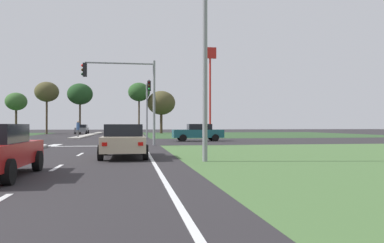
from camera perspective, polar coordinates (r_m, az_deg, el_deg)
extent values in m
plane|color=#282628|center=(34.66, -19.01, -2.93)|extent=(200.00, 200.00, 0.00)
cube|color=#2D4C28|center=(61.78, 9.39, -1.90)|extent=(35.00, 35.00, 0.01)
cube|color=#ADA89E|center=(59.43, -14.81, -1.88)|extent=(1.20, 36.00, 0.14)
cube|color=silver|center=(13.78, -19.58, -6.52)|extent=(0.14, 2.00, 0.01)
cube|color=silver|center=(19.69, -16.36, -4.73)|extent=(0.14, 2.00, 0.01)
cube|color=silver|center=(16.19, -6.02, -5.66)|extent=(0.14, 24.00, 0.01)
cube|color=silver|center=(27.23, -13.67, -3.58)|extent=(6.40, 0.50, 0.01)
cube|color=silver|center=(30.30, -26.24, -3.23)|extent=(0.70, 2.80, 0.01)
cube|color=silver|center=(29.98, -24.14, -3.27)|extent=(0.70, 2.80, 0.01)
cube|color=silver|center=(29.70, -21.99, -3.31)|extent=(0.70, 2.80, 0.01)
cube|color=silver|center=(29.46, -19.81, -3.34)|extent=(0.70, 2.80, 0.01)
cube|color=#19565B|center=(34.86, 0.86, -1.82)|extent=(4.58, 1.76, 0.72)
cube|color=black|center=(34.88, 1.10, -0.80)|extent=(2.11, 1.55, 0.52)
cube|color=red|center=(34.68, 4.81, -1.71)|extent=(0.04, 0.20, 0.14)
cube|color=red|center=(35.98, 4.30, -1.67)|extent=(0.04, 0.20, 0.14)
cylinder|color=black|center=(33.78, -1.34, -2.48)|extent=(0.64, 0.22, 0.64)
cylinder|color=black|center=(35.53, -1.72, -2.39)|extent=(0.64, 0.22, 0.64)
cylinder|color=black|center=(34.29, 3.52, -2.45)|extent=(0.64, 0.22, 0.64)
cylinder|color=black|center=(36.02, 2.91, -2.36)|extent=(0.64, 0.22, 0.64)
cube|color=slate|center=(66.20, -16.14, -1.21)|extent=(1.76, 4.60, 0.74)
cube|color=black|center=(66.35, -16.12, -0.66)|extent=(1.55, 2.12, 0.52)
cube|color=red|center=(68.43, -15.34, -1.13)|extent=(0.20, 0.04, 0.14)
cube|color=red|center=(68.59, -16.45, -1.12)|extent=(0.20, 0.04, 0.14)
cylinder|color=black|center=(64.64, -15.53, -1.55)|extent=(0.22, 0.64, 0.64)
cylinder|color=black|center=(64.87, -17.07, -1.54)|extent=(0.22, 0.64, 0.64)
cylinder|color=black|center=(67.57, -15.24, -1.51)|extent=(0.22, 0.64, 0.64)
cylinder|color=black|center=(67.78, -16.72, -1.50)|extent=(0.22, 0.64, 0.64)
cylinder|color=black|center=(13.02, -22.08, -5.47)|extent=(0.22, 0.64, 0.64)
cylinder|color=black|center=(10.25, -25.75, -6.79)|extent=(0.22, 0.64, 0.64)
cube|color=#BCAD8E|center=(17.40, -10.15, -3.19)|extent=(1.82, 4.53, 0.65)
cube|color=black|center=(17.23, -10.15, -1.28)|extent=(1.60, 2.09, 0.52)
cube|color=red|center=(15.15, -12.94, -3.34)|extent=(0.20, 0.04, 0.14)
cube|color=red|center=(15.11, -7.69, -3.35)|extent=(0.20, 0.04, 0.14)
cylinder|color=black|center=(18.91, -12.83, -3.96)|extent=(0.22, 0.64, 0.64)
cylinder|color=black|center=(18.87, -7.29, -3.98)|extent=(0.22, 0.64, 0.64)
cylinder|color=black|center=(16.02, -13.52, -4.57)|extent=(0.22, 0.64, 0.64)
cylinder|color=black|center=(15.98, -6.97, -4.59)|extent=(0.22, 0.64, 0.64)
cylinder|color=gray|center=(40.77, -6.76, 1.54)|extent=(0.18, 0.18, 5.88)
cylinder|color=gray|center=(38.39, -6.61, 5.70)|extent=(0.12, 5.17, 0.12)
cube|color=black|center=(35.76, -6.44, 5.31)|extent=(0.32, 0.26, 0.95)
sphere|color=#360503|center=(35.64, -6.42, 5.82)|extent=(0.20, 0.20, 0.20)
sphere|color=#3A2405|center=(35.60, -6.42, 5.34)|extent=(0.20, 0.20, 0.20)
sphere|color=green|center=(35.58, -6.42, 4.86)|extent=(0.20, 0.20, 0.20)
cylinder|color=gray|center=(27.60, -5.69, 2.78)|extent=(0.18, 0.18, 6.11)
cylinder|color=gray|center=(27.87, -10.72, 8.56)|extent=(4.84, 0.12, 0.12)
cube|color=black|center=(27.97, -15.72, 7.45)|extent=(0.26, 0.32, 0.95)
sphere|color=red|center=(28.03, -16.05, 8.05)|extent=(0.20, 0.20, 0.20)
sphere|color=#3A2405|center=(27.99, -16.05, 7.44)|extent=(0.20, 0.20, 0.20)
sphere|color=black|center=(27.95, -16.05, 6.84)|extent=(0.20, 0.20, 0.20)
cylinder|color=gray|center=(15.58, 1.94, 12.48)|extent=(0.20, 0.20, 9.92)
cylinder|color=#4C4C4C|center=(45.19, -16.68, -1.71)|extent=(0.16, 0.16, 0.78)
cylinder|color=#335184|center=(45.18, -16.68, -0.69)|extent=(0.34, 0.34, 0.82)
sphere|color=tan|center=(45.18, -16.68, -0.03)|extent=(0.23, 0.23, 0.23)
cylinder|color=red|center=(55.34, 2.72, 3.71)|extent=(0.28, 0.28, 11.15)
cube|color=red|center=(56.18, 2.72, 10.21)|extent=(1.80, 0.30, 1.60)
torus|color=yellow|center=(56.27, 2.28, 10.19)|extent=(0.96, 0.16, 0.96)
torus|color=yellow|center=(56.43, 3.08, 10.16)|extent=(0.96, 0.16, 0.96)
cylinder|color=#423323|center=(71.27, -24.81, 0.13)|extent=(0.36, 0.36, 4.52)
ellipsoid|color=#38602D|center=(71.39, -24.80, 2.73)|extent=(3.57, 3.57, 3.03)
cylinder|color=#423323|center=(66.88, -20.90, 0.75)|extent=(0.32, 0.32, 5.89)
ellipsoid|color=#4C4728|center=(67.09, -20.89, 4.17)|extent=(3.86, 3.86, 3.28)
cylinder|color=#423323|center=(66.14, -16.40, 0.59)|extent=(0.30, 0.30, 5.52)
ellipsoid|color=#1E421E|center=(66.34, -16.39, 3.97)|extent=(4.17, 4.17, 3.54)
cylinder|color=#423323|center=(68.90, -7.93, 0.87)|extent=(0.29, 0.29, 6.36)
ellipsoid|color=#285123|center=(69.14, -7.92, 4.40)|extent=(3.90, 3.90, 3.32)
cylinder|color=#423323|center=(69.28, -4.62, -0.06)|extent=(0.47, 0.47, 4.13)
ellipsoid|color=#4C4728|center=(69.40, -4.62, 2.80)|extent=(5.09, 5.09, 4.33)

